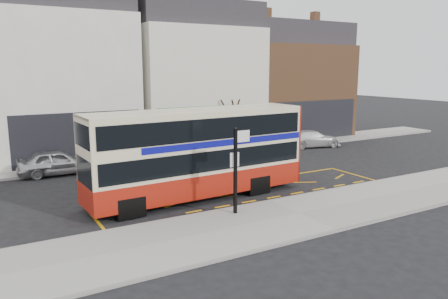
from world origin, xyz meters
TOP-DOWN VIEW (x-y plane):
  - ground at (0.00, 0.00)m, footprint 120.00×120.00m
  - pavement at (0.00, -2.30)m, footprint 40.00×4.00m
  - kerb at (0.00, -0.38)m, footprint 40.00×0.15m
  - far_pavement at (0.00, 11.00)m, footprint 50.00×3.00m
  - road_markings at (0.00, 1.60)m, footprint 14.00×3.40m
  - terrace_left at (-5.50, 14.99)m, footprint 8.00×8.01m
  - terrace_green_shop at (3.50, 14.99)m, footprint 9.00×8.01m
  - terrace_right at (12.50, 14.99)m, footprint 9.00×8.01m
  - double_decker_bus at (-2.28, 1.89)m, footprint 10.04×2.75m
  - bus_stop_post at (-2.10, -1.05)m, footprint 0.83×0.14m
  - car_silver at (-7.02, 9.56)m, footprint 4.13×1.79m
  - car_grey at (0.70, 8.31)m, footprint 3.98×1.91m
  - car_white at (10.66, 9.12)m, footprint 4.49×2.72m
  - street_tree_right at (4.63, 11.01)m, footprint 2.13×2.13m

SIDE VIEW (x-z plane):
  - ground at x=0.00m, z-range 0.00..0.00m
  - road_markings at x=0.00m, z-range 0.00..0.01m
  - pavement at x=0.00m, z-range 0.00..0.15m
  - kerb at x=0.00m, z-range 0.00..0.15m
  - far_pavement at x=0.00m, z-range 0.00..0.15m
  - car_white at x=10.66m, z-range 0.00..1.22m
  - car_grey at x=0.70m, z-range 0.00..1.26m
  - car_silver at x=-7.02m, z-range 0.00..1.39m
  - double_decker_bus at x=-2.28m, z-range 0.10..4.07m
  - bus_stop_post at x=-2.10m, z-range 0.46..3.82m
  - street_tree_right at x=4.63m, z-range 0.83..5.44m
  - terrace_right at x=12.50m, z-range -0.58..9.72m
  - terrace_green_shop at x=3.50m, z-range -0.58..10.72m
  - terrace_left at x=-5.50m, z-range -0.58..11.22m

